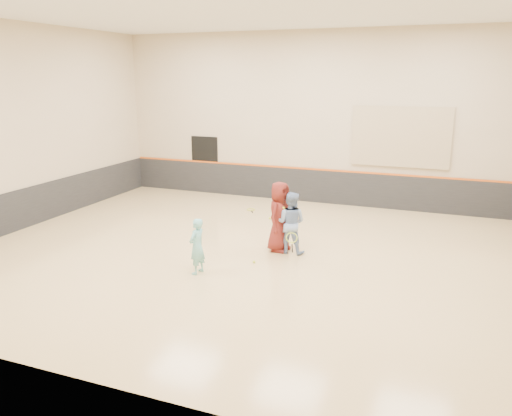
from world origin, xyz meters
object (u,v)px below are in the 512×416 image
at_px(young_man, 280,216).
at_px(spare_racket, 251,209).
at_px(instructor, 291,223).
at_px(girl, 197,246).

relative_size(young_man, spare_racket, 2.87).
bearing_deg(instructor, young_man, -10.14).
relative_size(instructor, spare_racket, 2.52).
relative_size(girl, young_man, 0.72).
distance_m(girl, young_man, 2.55).
xyz_separation_m(young_man, spare_racket, (-2.19, 3.50, -0.91)).
height_order(girl, young_man, young_man).
bearing_deg(instructor, girl, 54.27).
height_order(instructor, young_man, young_man).
height_order(young_man, spare_racket, young_man).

